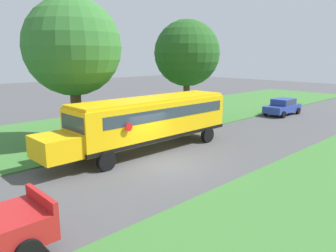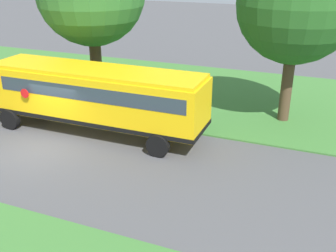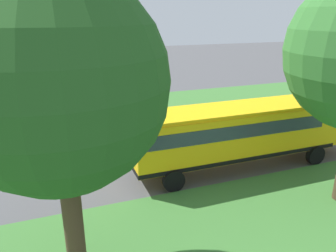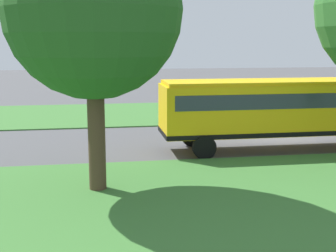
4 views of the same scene
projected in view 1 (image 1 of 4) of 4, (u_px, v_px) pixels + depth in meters
ground_plane at (164, 164)px, 17.32m from camera, size 120.00×120.00×0.00m
grass_verge at (72, 132)px, 24.34m from camera, size 12.00×80.00×0.08m
school_bus at (149, 119)px, 19.47m from camera, size 2.84×12.42×3.16m
car_blue_nearest at (283, 106)px, 31.61m from camera, size 2.02×4.40×1.56m
oak_tree_beside_bus at (75, 46)px, 20.15m from camera, size 5.99×5.99×9.14m
oak_tree_roadside_mid at (188, 54)px, 27.72m from camera, size 5.58×5.58×8.62m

